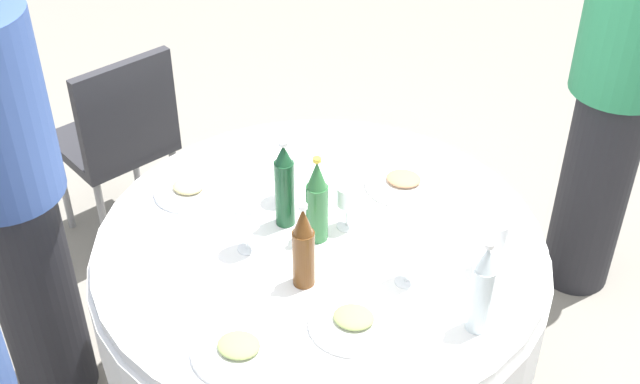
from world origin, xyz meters
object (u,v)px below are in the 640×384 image
object	(u,v)px
chair_near	(119,135)
bottle_brown_inner	(303,248)
person_mid	(617,97)
bottle_clear_mid	(482,290)
wine_glass_rear	(286,171)
plate_far	(188,190)
wine_glass_south	(347,198)
wine_glass_front	(496,236)
dining_table	(320,278)
wine_glass_north	(246,217)
person_outer	(8,192)
bottle_dark_green_outer	(284,186)
bottle_green_rear	(317,202)
plate_south	(403,182)
wine_glass_near	(408,255)
plate_west	(354,321)
plate_east	(239,349)

from	to	relation	value
chair_near	bottle_brown_inner	bearing A→B (deg)	-96.66
bottle_brown_inner	person_mid	xyz separation A→B (m)	(-0.80, -1.09, -0.04)
bottle_clear_mid	wine_glass_rear	xyz separation A→B (m)	(0.63, -0.39, -0.03)
bottle_clear_mid	plate_far	bearing A→B (deg)	-19.68
bottle_clear_mid	wine_glass_south	bearing A→B (deg)	-36.21
wine_glass_south	wine_glass_front	bearing A→B (deg)	170.86
chair_near	dining_table	bearing A→B (deg)	-90.00
wine_glass_north	person_outer	xyz separation A→B (m)	(0.72, 0.05, -0.02)
bottle_brown_inner	wine_glass_north	bearing A→B (deg)	-25.04
bottle_dark_green_outer	wine_glass_south	bearing A→B (deg)	-170.22
person_mid	dining_table	bearing A→B (deg)	-90.00
bottle_dark_green_outer	bottle_clear_mid	distance (m)	0.66
bottle_green_rear	wine_glass_front	bearing A→B (deg)	-179.63
wine_glass_north	chair_near	world-z (taller)	wine_glass_north
bottle_green_rear	plate_south	world-z (taller)	bottle_green_rear
dining_table	bottle_brown_inner	bearing A→B (deg)	91.86
bottle_clear_mid	chair_near	distance (m)	1.74
wine_glass_front	plate_south	world-z (taller)	wine_glass_front
bottle_brown_inner	person_outer	world-z (taller)	person_outer
dining_table	wine_glass_near	world-z (taller)	wine_glass_near
bottle_dark_green_outer	chair_near	distance (m)	1.12
dining_table	plate_west	distance (m)	0.38
plate_south	plate_east	world-z (taller)	same
person_outer	plate_west	bearing A→B (deg)	-107.32
bottle_green_rear	wine_glass_near	xyz separation A→B (m)	(-0.28, 0.12, -0.03)
person_outer	wine_glass_south	bearing A→B (deg)	-85.99
dining_table	wine_glass_rear	bearing A→B (deg)	-47.07
bottle_green_rear	chair_near	distance (m)	1.22
bottle_brown_inner	person_outer	distance (m)	0.91
wine_glass_near	plate_east	distance (m)	0.51
bottle_brown_inner	wine_glass_south	world-z (taller)	bottle_brown_inner
bottle_dark_green_outer	plate_east	size ratio (longest dim) A/B	1.20
bottle_dark_green_outer	bottle_green_rear	world-z (taller)	bottle_dark_green_outer
bottle_brown_inner	plate_west	world-z (taller)	bottle_brown_inner
wine_glass_front	person_mid	size ratio (longest dim) A/B	0.10
wine_glass_north	wine_glass_rear	bearing A→B (deg)	-98.07
wine_glass_front	person_outer	world-z (taller)	person_outer
dining_table	plate_west	xyz separation A→B (m)	(-0.17, 0.30, 0.16)
wine_glass_rear	wine_glass_north	distance (m)	0.26
dining_table	plate_south	world-z (taller)	plate_south
dining_table	person_outer	bearing A→B (deg)	8.97
wine_glass_south	plate_far	bearing A→B (deg)	-2.98
wine_glass_rear	wine_glass_near	distance (m)	0.50
dining_table	plate_west	world-z (taller)	plate_west
dining_table	bottle_dark_green_outer	xyz separation A→B (m)	(0.12, -0.05, 0.28)
bottle_brown_inner	wine_glass_south	xyz separation A→B (m)	(-0.05, -0.26, -0.02)
chair_near	bottle_clear_mid	bearing A→B (deg)	-87.58
plate_east	person_outer	size ratio (longest dim) A/B	0.15
person_outer	bottle_green_rear	bearing A→B (deg)	-89.43
wine_glass_north	wine_glass_near	bearing A→B (deg)	178.15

